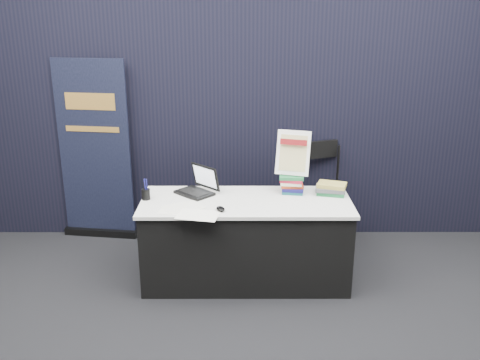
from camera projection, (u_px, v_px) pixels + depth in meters
name	position (u px, v px, depth m)	size (l,w,h in m)	color
floor	(246.00, 312.00, 4.29)	(8.00, 8.00, 0.00)	black
wall_back	(243.00, 47.00, 7.53)	(8.00, 0.02, 3.50)	beige
drape_partition	(245.00, 122.00, 5.43)	(6.00, 0.08, 2.40)	black
display_table	(246.00, 240.00, 4.69)	(1.80, 0.75, 0.75)	black
laptop	(195.00, 186.00, 4.74)	(0.38, 0.43, 0.24)	black
mouse	(221.00, 209.00, 4.34)	(0.07, 0.11, 0.03)	black
brochure_left	(183.00, 207.00, 4.42)	(0.32, 0.22, 0.00)	white
brochure_mid	(198.00, 215.00, 4.26)	(0.33, 0.23, 0.00)	white
brochure_right	(175.00, 211.00, 4.34)	(0.25, 0.18, 0.00)	white
pen_cup	(146.00, 194.00, 4.58)	(0.07, 0.07, 0.09)	black
book_stack_tall	(292.00, 184.00, 4.74)	(0.21, 0.17, 0.16)	#175459
book_stack_short	(330.00, 188.00, 4.71)	(0.28, 0.24, 0.10)	#1C6B39
info_sign	(293.00, 153.00, 4.68)	(0.32, 0.19, 0.40)	black
pullup_banner	(96.00, 161.00, 5.45)	(0.79, 0.21, 1.85)	black
stacking_chair	(318.00, 190.00, 5.33)	(0.59, 0.60, 1.03)	black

